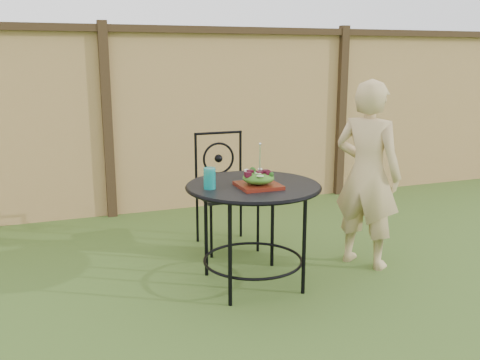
% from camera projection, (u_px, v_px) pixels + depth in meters
% --- Properties ---
extents(ground, '(60.00, 60.00, 0.00)m').
position_uv_depth(ground, '(334.00, 278.00, 3.87)').
color(ground, '#264616').
rests_on(ground, ground).
extents(fence, '(8.00, 0.12, 1.90)m').
position_uv_depth(fence, '(232.00, 117.00, 5.66)').
color(fence, tan).
rests_on(fence, ground).
extents(patio_table, '(0.92, 0.92, 0.72)m').
position_uv_depth(patio_table, '(253.00, 204.00, 3.65)').
color(patio_table, black).
rests_on(patio_table, ground).
extents(patio_chair, '(0.46, 0.46, 0.95)m').
position_uv_depth(patio_chair, '(224.00, 187.00, 4.47)').
color(patio_chair, black).
rests_on(patio_chair, ground).
extents(diner, '(0.56, 0.62, 1.41)m').
position_uv_depth(diner, '(367.00, 175.00, 3.99)').
color(diner, tan).
rests_on(diner, ground).
extents(salad_plate, '(0.27, 0.27, 0.02)m').
position_uv_depth(salad_plate, '(258.00, 185.00, 3.54)').
color(salad_plate, '#460A0A').
rests_on(salad_plate, patio_table).
extents(salad, '(0.21, 0.21, 0.08)m').
position_uv_depth(salad, '(258.00, 178.00, 3.53)').
color(salad, '#235614').
rests_on(salad, salad_plate).
extents(fork, '(0.01, 0.01, 0.18)m').
position_uv_depth(fork, '(260.00, 158.00, 3.50)').
color(fork, silver).
rests_on(fork, salad).
extents(drinking_glass, '(0.08, 0.08, 0.14)m').
position_uv_depth(drinking_glass, '(210.00, 178.00, 3.49)').
color(drinking_glass, '#0C8C88').
rests_on(drinking_glass, patio_table).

